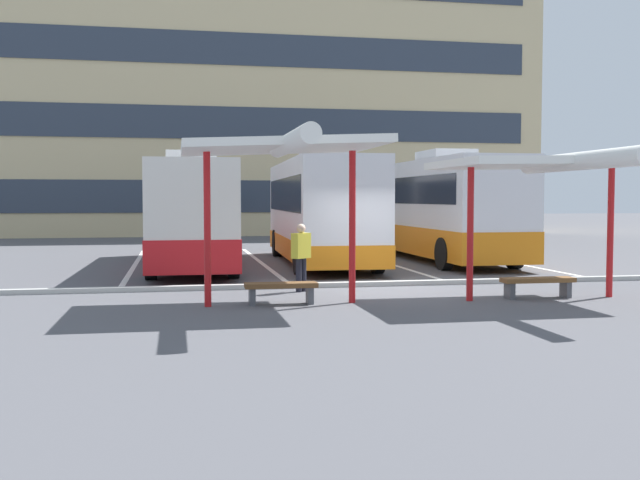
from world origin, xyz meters
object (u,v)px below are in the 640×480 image
waiting_shelter_1 (549,166)px  bench_1 (538,283)px  coach_bus_1 (321,211)px  waiting_passenger_0 (301,253)px  waiting_shelter_0 (283,149)px  coach_bus_0 (192,215)px  coach_bus_2 (430,210)px  bench_0 (281,288)px

waiting_shelter_1 → bench_1: (0.00, 0.41, -2.55)m
coach_bus_1 → waiting_passenger_0: size_ratio=6.40×
waiting_passenger_0 → waiting_shelter_0: bearing=-108.2°
coach_bus_0 → coach_bus_2: bearing=12.1°
waiting_shelter_1 → coach_bus_1: bearing=107.6°
coach_bus_2 → bench_1: bearing=-97.1°
coach_bus_1 → bench_0: bearing=-106.0°
coach_bus_0 → bench_0: coach_bus_0 is taller
waiting_shelter_1 → waiting_passenger_0: bearing=153.2°
coach_bus_1 → waiting_shelter_1: 10.19m
bench_1 → waiting_passenger_0: size_ratio=1.02×
waiting_shelter_1 → waiting_shelter_0: bearing=177.9°
waiting_shelter_1 → waiting_passenger_0: waiting_shelter_1 is taller
coach_bus_1 → coach_bus_2: (4.43, 1.69, -0.01)m
bench_0 → coach_bus_1: bearing=74.0°
coach_bus_0 → bench_1: bearing=-51.2°
coach_bus_0 → waiting_shelter_1: coach_bus_0 is taller
bench_0 → waiting_shelter_1: waiting_shelter_1 is taller
coach_bus_0 → coach_bus_1: coach_bus_1 is taller
waiting_shelter_0 → bench_1: 6.35m
coach_bus_2 → bench_1: size_ratio=7.67×
bench_0 → waiting_passenger_0: bearing=69.1°
coach_bus_2 → waiting_shelter_1: coach_bus_2 is taller
bench_0 → waiting_passenger_0: size_ratio=0.95×
waiting_passenger_0 → bench_1: bearing=-22.9°
waiting_shelter_1 → bench_1: bearing=90.0°
coach_bus_1 → bench_0: size_ratio=6.77×
bench_0 → waiting_shelter_1: bearing=-5.3°
waiting_shelter_1 → bench_0: bearing=174.7°
waiting_shelter_0 → bench_0: size_ratio=3.35×
coach_bus_0 → coach_bus_1: size_ratio=1.06×
waiting_passenger_0 → coach_bus_0: bearing=108.8°
coach_bus_2 → waiting_shelter_1: size_ratio=2.42×
coach_bus_0 → waiting_passenger_0: coach_bus_0 is taller
waiting_shelter_1 → waiting_passenger_0: size_ratio=3.25×
bench_0 → waiting_shelter_0: bearing=-90.0°
waiting_shelter_0 → waiting_shelter_1: 5.69m
bench_1 → waiting_passenger_0: 5.38m
coach_bus_0 → waiting_passenger_0: 7.43m
waiting_shelter_1 → waiting_passenger_0: 5.86m
bench_1 → waiting_shelter_1: bearing=-90.0°
waiting_passenger_0 → waiting_shelter_1: bearing=-26.8°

